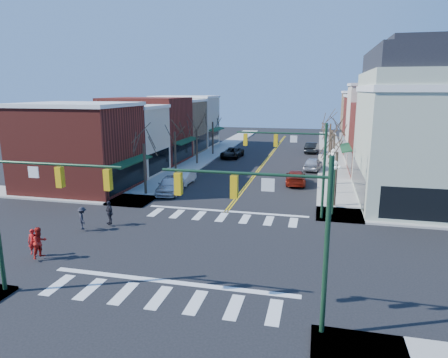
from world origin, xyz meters
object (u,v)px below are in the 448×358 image
Objects in this scene: victorian_corner at (438,125)px; car_left_far at (232,153)px; car_right_mid at (313,164)px; car_right_far at (312,148)px; pedestrian_dark_b at (82,218)px; pedestrian_red_a at (33,242)px; car_left_mid at (184,178)px; car_right_near at (296,177)px; lamppost_corner at (334,178)px; pedestrian_dark_a at (109,213)px; pedestrian_red_b at (40,243)px; car_left_near at (170,185)px; lamppost_midblock at (332,163)px.

victorian_corner reaches higher than car_left_far.
car_right_mid is 14.05m from car_right_far.
pedestrian_red_a is at bearing 136.74° from pedestrian_dark_b.
pedestrian_red_a is (-14.84, -43.98, 0.11)m from car_right_far.
car_left_mid is 0.82× the size of car_right_far.
car_left_far is 1.07× the size of car_right_near.
car_left_mid is 0.77× the size of car_left_far.
car_right_far is (1.15, 21.94, 0.10)m from car_right_near.
pedestrian_red_a is (-25.40, -17.95, -5.75)m from victorian_corner.
lamppost_corner is 2.55× the size of pedestrian_dark_a.
victorian_corner reaches higher than pedestrian_red_a.
pedestrian_red_b is at bearing -94.04° from car_left_mid.
pedestrian_dark_a is at bearing -92.66° from car_left_mid.
pedestrian_dark_b is at bearing -151.76° from victorian_corner.
pedestrian_red_b reaches higher than car_right_near.
car_left_mid is 19.82m from pedestrian_red_b.
car_left_far is at bearing 79.42° from car_left_near.
pedestrian_dark_b is at bearing -92.36° from car_left_far.
car_right_far is at bearing 95.05° from lamppost_midblock.
pedestrian_dark_a is (1.60, 5.88, 0.09)m from pedestrian_red_a.
pedestrian_red_a is 4.51m from pedestrian_dark_b.
car_right_mid is at bearing -10.29° from pedestrian_red_b.
pedestrian_dark_b is (-3.53, -32.01, 0.21)m from car_left_far.
lamppost_corner is 1.00× the size of lamppost_midblock.
pedestrian_red_a reaches higher than car_right_far.
pedestrian_dark_b is at bearing -107.94° from car_left_near.
pedestrian_red_b is at bearing -42.45° from pedestrian_red_a.
car_right_near is 1.06× the size of car_right_mid.
lamppost_midblock is at bearing -25.67° from pedestrian_red_b.
victorian_corner is 3.10× the size of car_right_mid.
lamppost_midblock is at bearing 106.76° from car_right_mid.
pedestrian_red_a is (-17.10, -18.45, -2.05)m from lamppost_midblock.
pedestrian_dark_b is at bearing -97.09° from car_left_mid.
lamppost_corner is at bearing 16.66° from pedestrian_red_a.
pedestrian_dark_a is 1.88m from pedestrian_dark_b.
car_right_mid is (-1.80, 11.48, -2.18)m from lamppost_midblock.
car_right_far is at bearing 38.17° from car_left_far.
car_left_far is (1.36, 17.08, 0.06)m from car_left_mid.
pedestrian_red_a is at bearing -106.00° from car_left_near.
lamppost_midblock reaches higher than pedestrian_dark_b.
lamppost_corner reaches higher than car_left_near.
victorian_corner is at bearing -2.52° from car_left_mid.
lamppost_corner is 32.17m from car_right_far.
car_left_far is at bearing 86.58° from car_left_mid.
car_left_near is 3.10× the size of pedestrian_dark_b.
car_left_near is (-14.60, -2.93, -2.13)m from lamppost_midblock.
car_left_far is at bearing 65.66° from pedestrian_red_a.
lamppost_midblock is 24.99m from pedestrian_red_b.
lamppost_corner is 0.89× the size of car_left_near.
lamppost_corner reaches higher than pedestrian_red_b.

